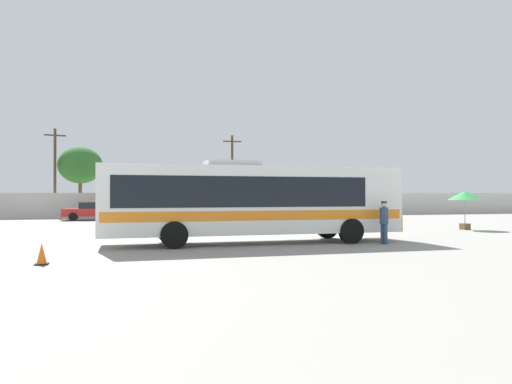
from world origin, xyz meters
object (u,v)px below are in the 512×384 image
object	(u,v)px
vendor_umbrella_near_gate_green	(465,197)
parked_car_leftmost_red	(94,210)
parked_car_second_black	(160,210)
utility_pole_near	(55,171)
traffic_cone_on_apron	(42,254)
attendant_by_bus_door	(384,220)
parked_car_third_red	(230,209)
parked_car_rightmost_dark_blue	(299,208)
utility_pole_far	(232,173)
coach_bus_white_orange	(251,199)
roadside_tree_midleft	(80,165)

from	to	relation	value
vendor_umbrella_near_gate_green	parked_car_leftmost_red	size ratio (longest dim) A/B	0.48
parked_car_leftmost_red	parked_car_second_black	bearing A→B (deg)	-0.60
parked_car_leftmost_red	utility_pole_near	bearing A→B (deg)	124.72
parked_car_leftmost_red	traffic_cone_on_apron	xyz separation A→B (m)	(0.49, -25.09, -0.46)
attendant_by_bus_door	parked_car_leftmost_red	world-z (taller)	attendant_by_bus_door
vendor_umbrella_near_gate_green	traffic_cone_on_apron	bearing A→B (deg)	-157.63
parked_car_third_red	parked_car_rightmost_dark_blue	world-z (taller)	same
parked_car_second_black	utility_pole_far	bearing A→B (deg)	37.96
parked_car_second_black	parked_car_rightmost_dark_blue	bearing A→B (deg)	2.87
coach_bus_white_orange	parked_car_third_red	bearing A→B (deg)	80.97
parked_car_third_red	traffic_cone_on_apron	xyz separation A→B (m)	(-10.65, -25.27, -0.50)
coach_bus_white_orange	utility_pole_far	xyz separation A→B (m)	(4.63, 26.30, 2.26)
parked_car_leftmost_red	parked_car_third_red	size ratio (longest dim) A/B	1.14
utility_pole_near	traffic_cone_on_apron	bearing A→B (deg)	-82.19
attendant_by_bus_door	vendor_umbrella_near_gate_green	bearing A→B (deg)	34.94
coach_bus_white_orange	traffic_cone_on_apron	distance (m)	8.68
utility_pole_far	traffic_cone_on_apron	bearing A→B (deg)	-111.29
attendant_by_bus_door	roadside_tree_midleft	world-z (taller)	roadside_tree_midleft
parked_car_leftmost_red	roadside_tree_midleft	bearing A→B (deg)	104.46
roadside_tree_midleft	parked_car_rightmost_dark_blue	bearing A→B (deg)	-17.28
coach_bus_white_orange	traffic_cone_on_apron	size ratio (longest dim) A/B	19.60
parked_car_second_black	parked_car_rightmost_dark_blue	distance (m)	12.40
attendant_by_bus_door	utility_pole_far	xyz separation A→B (m)	(-0.61, 28.01, 3.10)
parked_car_leftmost_red	utility_pole_near	size ratio (longest dim) A/B	0.59
coach_bus_white_orange	parked_car_leftmost_red	distance (m)	22.15
parked_car_second_black	utility_pole_near	world-z (taller)	utility_pole_near
utility_pole_near	attendant_by_bus_door	bearing A→B (deg)	-58.88
coach_bus_white_orange	attendant_by_bus_door	xyz separation A→B (m)	(5.24, -1.70, -0.84)
vendor_umbrella_near_gate_green	utility_pole_far	xyz separation A→B (m)	(-9.27, 21.96, 2.18)
traffic_cone_on_apron	coach_bus_white_orange	bearing A→B (deg)	30.91
roadside_tree_midleft	traffic_cone_on_apron	xyz separation A→B (m)	(2.18, -31.66, -4.43)
parked_car_third_red	utility_pole_near	distance (m)	16.04
parked_car_rightmost_dark_blue	parked_car_leftmost_red	bearing A→B (deg)	-178.15
parked_car_rightmost_dark_blue	roadside_tree_midleft	bearing A→B (deg)	162.72
coach_bus_white_orange	traffic_cone_on_apron	bearing A→B (deg)	-149.09
parked_car_second_black	utility_pole_near	xyz separation A→B (m)	(-8.89, 5.38, 3.35)
parked_car_third_red	utility_pole_near	world-z (taller)	utility_pole_near
attendant_by_bus_door	utility_pole_near	size ratio (longest dim) A/B	0.22
attendant_by_bus_door	parked_car_leftmost_red	xyz separation A→B (m)	(-13.05, 22.41, -0.24)
parked_car_third_red	parked_car_rightmost_dark_blue	xyz separation A→B (m)	(6.45, 0.39, 0.00)
utility_pole_far	traffic_cone_on_apron	distance (m)	33.16
utility_pole_near	traffic_cone_on_apron	distance (m)	30.94
attendant_by_bus_door	vendor_umbrella_near_gate_green	xyz separation A→B (m)	(8.66, 6.05, 0.92)
traffic_cone_on_apron	utility_pole_far	bearing A→B (deg)	68.71
utility_pole_near	roadside_tree_midleft	distance (m)	2.43
attendant_by_bus_door	roadside_tree_midleft	bearing A→B (deg)	116.98
utility_pole_far	vendor_umbrella_near_gate_green	bearing A→B (deg)	-67.12
parked_car_third_red	utility_pole_far	world-z (taller)	utility_pole_far
parked_car_second_black	roadside_tree_midleft	world-z (taller)	roadside_tree_midleft
utility_pole_near	roadside_tree_midleft	world-z (taller)	utility_pole_near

